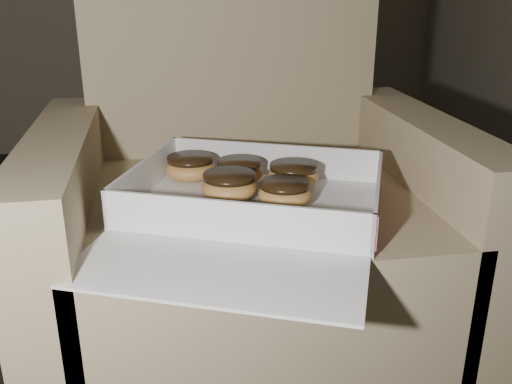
{
  "coord_description": "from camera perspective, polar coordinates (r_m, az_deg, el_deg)",
  "views": [
    {
      "loc": [
        0.72,
        -0.38,
        0.76
      ],
      "look_at": [
        0.88,
        0.54,
        0.4
      ],
      "focal_mm": 40.0,
      "sensor_mm": 36.0,
      "label": 1
    }
  ],
  "objects": [
    {
      "name": "crumb_c",
      "position": [
        0.96,
        -2.21,
        -2.18
      ],
      "size": [
        0.01,
        0.01,
        0.0
      ],
      "primitive_type": "ellipsoid",
      "color": "black",
      "rests_on": "bakery_box"
    },
    {
      "name": "donut_c",
      "position": [
        0.99,
        2.88,
        -0.11
      ],
      "size": [
        0.09,
        0.09,
        0.05
      ],
      "color": "#C68A45",
      "rests_on": "bakery_box"
    },
    {
      "name": "donut_b",
      "position": [
        1.12,
        -6.54,
        2.48
      ],
      "size": [
        0.1,
        0.1,
        0.05
      ],
      "color": "#C68A45",
      "rests_on": "bakery_box"
    },
    {
      "name": "crumb_b",
      "position": [
        0.92,
        1.65,
        -3.35
      ],
      "size": [
        0.01,
        0.01,
        0.0
      ],
      "primitive_type": "ellipsoid",
      "color": "black",
      "rests_on": "bakery_box"
    },
    {
      "name": "crumb_a",
      "position": [
        1.04,
        -8.11,
        -0.49
      ],
      "size": [
        0.01,
        0.01,
        0.0
      ],
      "primitive_type": "ellipsoid",
      "color": "black",
      "rests_on": "bakery_box"
    },
    {
      "name": "donut_d",
      "position": [
        1.07,
        3.75,
        1.68
      ],
      "size": [
        0.1,
        0.1,
        0.05
      ],
      "color": "#C68A45",
      "rests_on": "bakery_box"
    },
    {
      "name": "crumb_d",
      "position": [
        0.91,
        9.77,
        -3.99
      ],
      "size": [
        0.01,
        0.01,
        0.0
      ],
      "primitive_type": "ellipsoid",
      "color": "black",
      "rests_on": "bakery_box"
    },
    {
      "name": "donut_e",
      "position": [
        1.1,
        -1.68,
        2.13
      ],
      "size": [
        0.09,
        0.09,
        0.05
      ],
      "color": "#C68A45",
      "rests_on": "bakery_box"
    },
    {
      "name": "bakery_box",
      "position": [
        0.97,
        -0.4,
        -1.71
      ],
      "size": [
        0.58,
        0.62,
        0.07
      ],
      "rotation": [
        0.0,
        0.0,
        -0.4
      ],
      "color": "silver",
      "rests_on": "armchair"
    },
    {
      "name": "donut_a",
      "position": [
        1.02,
        -2.67,
        0.64
      ],
      "size": [
        0.1,
        0.1,
        0.05
      ],
      "color": "#C68A45",
      "rests_on": "bakery_box"
    },
    {
      "name": "armchair",
      "position": [
        1.18,
        -0.75,
        -4.04
      ],
      "size": [
        0.81,
        0.68,
        0.84
      ],
      "color": "#857655",
      "rests_on": "floor"
    }
  ]
}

